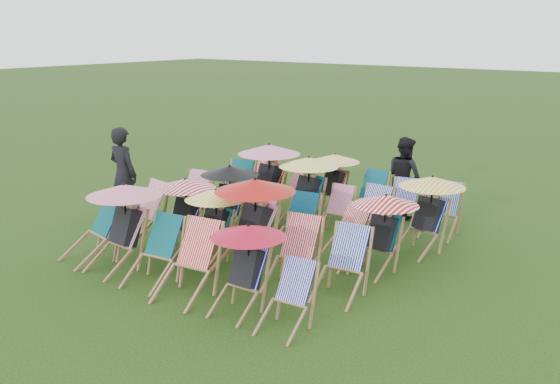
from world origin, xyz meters
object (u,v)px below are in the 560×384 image
Objects in this scene: deckchair_5 at (287,298)px; person_left at (123,174)px; deckchair_29 at (441,210)px; person_rear at (405,177)px; deckchair_0 at (92,230)px.

person_left is at bearing 156.32° from deckchair_5.
person_rear is (-1.06, 0.68, 0.33)m from deckchair_29.
person_left reaches higher than deckchair_29.
deckchair_0 is 1.28× the size of deckchair_5.
deckchair_5 is 5.52m from person_left.
person_rear reaches higher than deckchair_29.
deckchair_5 is 0.52× the size of person_rear.
deckchair_5 is at bearing 10.53° from deckchair_0.
deckchair_0 is 3.88m from deckchair_5.
person_rear is at bearing 96.54° from deckchair_5.
person_left is (-1.31, 1.74, 0.40)m from deckchair_0.
deckchair_0 is at bearing 174.40° from deckchair_5.
deckchair_5 is at bearing 127.58° from person_rear.
deckchair_5 is 0.90× the size of deckchair_29.
deckchair_29 is 5.94m from person_left.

